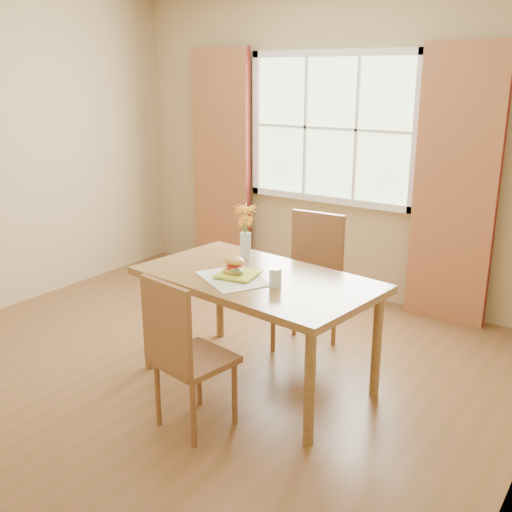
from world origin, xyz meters
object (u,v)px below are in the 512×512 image
object	(u,v)px
croissant_sandwich	(234,266)
flower_vase	(245,227)
chair_far	(310,275)
chair_near	(184,349)
water_glass	(275,278)
dining_table	(257,287)

from	to	relation	value
croissant_sandwich	flower_vase	size ratio (longest dim) A/B	0.45
croissant_sandwich	chair_far	bearing A→B (deg)	91.91
chair_near	flower_vase	xyz separation A→B (m)	(-0.25, 0.95, 0.46)
croissant_sandwich	water_glass	distance (m)	0.31
water_glass	chair_near	bearing A→B (deg)	-109.21
water_glass	flower_vase	bearing A→B (deg)	143.12
chair_near	chair_far	xyz separation A→B (m)	(0.01, 1.41, 0.04)
chair_far	water_glass	distance (m)	0.86
chair_near	flower_vase	world-z (taller)	flower_vase
dining_table	chair_near	world-z (taller)	chair_near
dining_table	flower_vase	bearing A→B (deg)	143.14
croissant_sandwich	flower_vase	bearing A→B (deg)	123.68
chair_near	croissant_sandwich	xyz separation A→B (m)	(-0.10, 0.61, 0.31)
chair_near	dining_table	bearing A→B (deg)	98.25
dining_table	flower_vase	size ratio (longest dim) A/B	4.22
chair_far	dining_table	bearing A→B (deg)	-92.62
dining_table	chair_near	xyz separation A→B (m)	(-0.01, -0.70, -0.16)
chair_far	flower_vase	bearing A→B (deg)	-123.21
dining_table	croissant_sandwich	bearing A→B (deg)	-132.87
flower_vase	water_glass	bearing A→B (deg)	-36.88
chair_far	croissant_sandwich	xyz separation A→B (m)	(-0.11, -0.80, 0.27)
croissant_sandwich	chair_near	bearing A→B (deg)	-71.48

